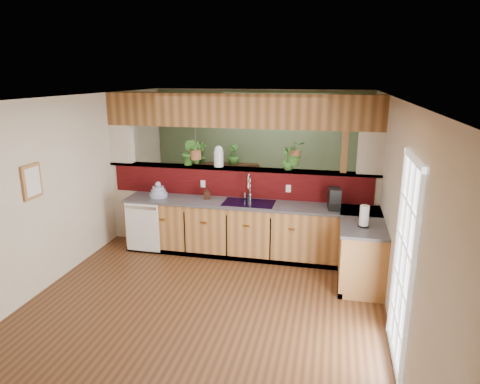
% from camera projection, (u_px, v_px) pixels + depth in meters
% --- Properties ---
extents(ground, '(4.60, 7.00, 0.01)m').
position_uv_depth(ground, '(219.00, 280.00, 6.24)').
color(ground, '#4C2C17').
rests_on(ground, ground).
extents(ceiling, '(4.60, 7.00, 0.01)m').
position_uv_depth(ceiling, '(216.00, 98.00, 5.55)').
color(ceiling, brown).
rests_on(ceiling, ground).
extents(wall_back, '(4.60, 0.02, 2.60)m').
position_uv_depth(wall_back, '(261.00, 151.00, 9.19)').
color(wall_back, beige).
rests_on(wall_back, ground).
extents(wall_front, '(4.60, 0.02, 2.60)m').
position_uv_depth(wall_front, '(65.00, 346.00, 2.60)').
color(wall_front, beige).
rests_on(wall_front, ground).
extents(wall_left, '(0.02, 7.00, 2.60)m').
position_uv_depth(wall_left, '(69.00, 185.00, 6.37)').
color(wall_left, beige).
rests_on(wall_left, ground).
extents(wall_right, '(0.02, 7.00, 2.60)m').
position_uv_depth(wall_right, '(392.00, 205.00, 5.42)').
color(wall_right, beige).
rests_on(wall_right, ground).
extents(pass_through_partition, '(4.60, 0.21, 2.60)m').
position_uv_depth(pass_through_partition, '(240.00, 179.00, 7.19)').
color(pass_through_partition, beige).
rests_on(pass_through_partition, ground).
extents(pass_through_ledge, '(4.60, 0.21, 0.04)m').
position_uv_depth(pass_through_ledge, '(239.00, 169.00, 7.15)').
color(pass_through_ledge, brown).
rests_on(pass_through_ledge, ground).
extents(header_beam, '(4.60, 0.15, 0.55)m').
position_uv_depth(header_beam, '(239.00, 111.00, 6.89)').
color(header_beam, brown).
rests_on(header_beam, ground).
extents(sage_backwall, '(4.55, 0.02, 2.55)m').
position_uv_depth(sage_backwall, '(260.00, 151.00, 9.17)').
color(sage_backwall, '#506545').
rests_on(sage_backwall, ground).
extents(countertop, '(4.14, 1.52, 0.90)m').
position_uv_depth(countertop, '(284.00, 234.00, 6.76)').
color(countertop, '#986534').
rests_on(countertop, ground).
extents(dishwasher, '(0.58, 0.03, 0.82)m').
position_uv_depth(dishwasher, '(142.00, 227.00, 7.05)').
color(dishwasher, white).
rests_on(dishwasher, ground).
extents(navy_sink, '(0.82, 0.50, 0.18)m').
position_uv_depth(navy_sink, '(249.00, 208.00, 6.89)').
color(navy_sink, black).
rests_on(navy_sink, countertop).
extents(french_door, '(0.06, 1.02, 2.16)m').
position_uv_depth(french_door, '(403.00, 266.00, 4.26)').
color(french_door, white).
rests_on(french_door, ground).
extents(framed_print, '(0.04, 0.35, 0.45)m').
position_uv_depth(framed_print, '(32.00, 182.00, 5.55)').
color(framed_print, '#986534').
rests_on(framed_print, wall_left).
extents(faucet, '(0.19, 0.20, 0.45)m').
position_uv_depth(faucet, '(249.00, 186.00, 6.96)').
color(faucet, '#B7B7B2').
rests_on(faucet, countertop).
extents(dish_stack, '(0.30, 0.30, 0.27)m').
position_uv_depth(dish_stack, '(158.00, 192.00, 7.18)').
color(dish_stack, '#929EBC').
rests_on(dish_stack, countertop).
extents(soap_dispenser, '(0.12, 0.12, 0.21)m').
position_uv_depth(soap_dispenser, '(207.00, 193.00, 7.06)').
color(soap_dispenser, '#392014').
rests_on(soap_dispenser, countertop).
extents(coffee_maker, '(0.17, 0.29, 0.33)m').
position_uv_depth(coffee_maker, '(334.00, 199.00, 6.52)').
color(coffee_maker, black).
rests_on(coffee_maker, countertop).
extents(paper_towel, '(0.15, 0.15, 0.32)m').
position_uv_depth(paper_towel, '(364.00, 216.00, 5.76)').
color(paper_towel, black).
rests_on(paper_towel, countertop).
extents(glass_jar, '(0.16, 0.16, 0.35)m').
position_uv_depth(glass_jar, '(219.00, 156.00, 7.17)').
color(glass_jar, silver).
rests_on(glass_jar, pass_through_ledge).
extents(ledge_plant_left, '(0.25, 0.20, 0.45)m').
position_uv_depth(ledge_plant_left, '(189.00, 152.00, 7.26)').
color(ledge_plant_left, '#2E6322').
rests_on(ledge_plant_left, pass_through_ledge).
extents(ledge_plant_right, '(0.23, 0.23, 0.35)m').
position_uv_depth(ledge_plant_right, '(288.00, 159.00, 6.92)').
color(ledge_plant_right, '#2E6322').
rests_on(ledge_plant_right, pass_through_ledge).
extents(hanging_plant_a, '(0.24, 0.21, 0.55)m').
position_uv_depth(hanging_plant_a, '(195.00, 146.00, 7.20)').
color(hanging_plant_a, brown).
rests_on(hanging_plant_a, header_beam).
extents(hanging_plant_b, '(0.38, 0.34, 0.52)m').
position_uv_depth(hanging_plant_b, '(295.00, 142.00, 6.83)').
color(hanging_plant_b, brown).
rests_on(hanging_plant_b, header_beam).
extents(shelving_console, '(1.66, 0.95, 1.07)m').
position_uv_depth(shelving_console, '(221.00, 188.00, 9.34)').
color(shelving_console, black).
rests_on(shelving_console, ground).
extents(shelf_plant_a, '(0.26, 0.19, 0.46)m').
position_uv_depth(shelf_plant_a, '(201.00, 152.00, 9.22)').
color(shelf_plant_a, '#2E6322').
rests_on(shelf_plant_a, shelving_console).
extents(shelf_plant_b, '(0.30, 0.30, 0.42)m').
position_uv_depth(shelf_plant_b, '(233.00, 155.00, 9.08)').
color(shelf_plant_b, '#2E6322').
rests_on(shelf_plant_b, shelving_console).
extents(floor_plant, '(0.74, 0.67, 0.73)m').
position_uv_depth(floor_plant, '(310.00, 211.00, 8.21)').
color(floor_plant, '#2E6322').
rests_on(floor_plant, ground).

